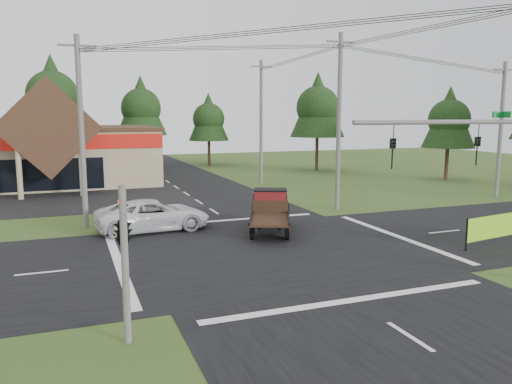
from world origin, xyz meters
name	(u,v)px	position (x,y,z in m)	size (l,w,h in m)	color
ground	(273,250)	(0.00, 0.00, 0.00)	(120.00, 120.00, 0.00)	#344B1B
road_ns	(273,249)	(0.00, 0.00, 0.01)	(12.00, 120.00, 0.02)	black
road_ew	(273,249)	(0.00, 0.00, 0.01)	(120.00, 12.00, 0.02)	black
traffic_signal_mast	(505,166)	(5.82, -7.50, 4.43)	(8.12, 0.24, 7.00)	#595651
traffic_signal_corner	(122,216)	(-7.50, -7.32, 3.52)	(0.53, 2.48, 4.40)	#595651
utility_pole_nw	(81,131)	(-8.00, 8.00, 5.39)	(2.00, 0.30, 10.50)	#595651
utility_pole_ne	(339,121)	(8.00, 8.00, 5.89)	(2.00, 0.30, 11.50)	#595651
utility_pole_far	(501,129)	(22.00, 8.00, 5.24)	(2.00, 0.30, 10.20)	#595651
utility_pole_n	(261,121)	(8.00, 22.00, 5.74)	(2.00, 0.30, 11.20)	#595651
tree_row_c	(52,93)	(-10.00, 41.00, 8.72)	(7.28, 7.28, 13.13)	#332316
tree_row_d	(141,106)	(0.00, 42.00, 7.38)	(6.16, 6.16, 11.11)	#332316
tree_row_e	(209,117)	(8.00, 40.00, 6.03)	(5.04, 5.04, 9.09)	#332316
tree_side_ne	(318,105)	(18.00, 30.00, 7.38)	(6.16, 6.16, 11.11)	#332316
tree_side_e_near	(449,118)	(26.00, 18.00, 6.03)	(5.04, 5.04, 9.09)	#332316
antique_flatbed_truck	(270,212)	(1.20, 3.29, 1.12)	(2.05, 5.37, 2.25)	#59140C
roadside_banner	(497,229)	(10.42, -3.09, 0.78)	(4.58, 0.13, 1.56)	#86D21C
white_pickup	(153,215)	(-4.59, 6.01, 0.85)	(2.83, 6.13, 1.70)	silver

